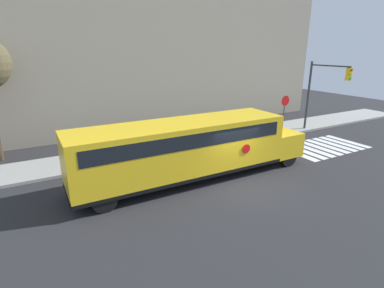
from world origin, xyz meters
TOP-DOWN VIEW (x-y plane):
  - ground_plane at (0.00, 0.00)m, footprint 60.00×60.00m
  - sidewalk_strip at (0.00, 6.50)m, footprint 44.00×3.00m
  - building_backdrop at (0.00, 13.00)m, footprint 32.00×4.00m
  - crosswalk_stripes at (8.08, 2.00)m, footprint 5.40×3.20m
  - school_bus at (-1.86, 1.84)m, footprint 11.87×2.57m
  - stop_sign at (7.98, 5.49)m, footprint 0.73×0.10m
  - traffic_light at (10.31, 4.43)m, footprint 0.28×3.23m

SIDE VIEW (x-z plane):
  - ground_plane at x=0.00m, z-range 0.00..0.00m
  - crosswalk_stripes at x=8.08m, z-range 0.00..0.01m
  - sidewalk_strip at x=0.00m, z-range 0.00..0.15m
  - school_bus at x=-1.86m, z-range 0.23..3.09m
  - stop_sign at x=7.98m, z-range 0.47..3.31m
  - traffic_light at x=10.31m, z-range 0.85..6.00m
  - building_backdrop at x=0.00m, z-range 0.00..13.42m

